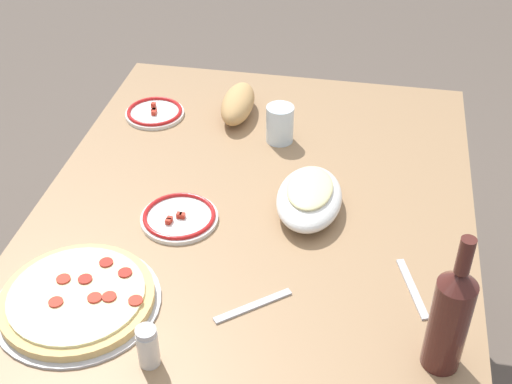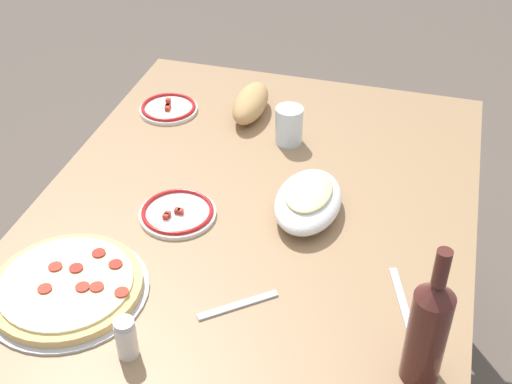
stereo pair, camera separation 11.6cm
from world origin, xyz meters
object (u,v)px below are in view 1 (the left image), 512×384
(baked_pasta_dish, at_px, (309,196))
(water_glass, at_px, (280,124))
(side_plate_near, at_px, (155,112))
(pepperoni_pizza, at_px, (77,299))
(spice_shaker, at_px, (148,346))
(wine_bottle, at_px, (450,317))
(side_plate_far, at_px, (179,217))
(dining_table, at_px, (256,239))
(bread_loaf, at_px, (238,104))

(baked_pasta_dish, bearing_deg, water_glass, 21.91)
(baked_pasta_dish, height_order, side_plate_near, baked_pasta_dish)
(pepperoni_pizza, distance_m, spice_shaker, 0.22)
(wine_bottle, height_order, side_plate_far, wine_bottle)
(pepperoni_pizza, xyz_separation_m, baked_pasta_dish, (0.38, -0.41, 0.03))
(side_plate_near, relative_size, spice_shaker, 1.90)
(wine_bottle, bearing_deg, water_glass, 30.73)
(dining_table, bearing_deg, wine_bottle, -134.09)
(dining_table, xyz_separation_m, pepperoni_pizza, (-0.39, 0.29, 0.13))
(dining_table, xyz_separation_m, wine_bottle, (-0.40, -0.42, 0.24))
(bread_loaf, bearing_deg, pepperoni_pizza, 167.89)
(side_plate_near, bearing_deg, water_glass, -99.72)
(baked_pasta_dish, relative_size, side_plate_near, 1.45)
(spice_shaker, bearing_deg, dining_table, -11.63)
(dining_table, height_order, baked_pasta_dish, baked_pasta_dish)
(side_plate_far, bearing_deg, water_glass, -24.78)
(side_plate_near, distance_m, bread_loaf, 0.24)
(wine_bottle, relative_size, spice_shaker, 3.40)
(pepperoni_pizza, height_order, side_plate_near, pepperoni_pizza)
(dining_table, relative_size, water_glass, 12.60)
(dining_table, relative_size, bread_loaf, 6.25)
(wine_bottle, height_order, water_glass, wine_bottle)
(bread_loaf, relative_size, spice_shaker, 2.35)
(wine_bottle, distance_m, bread_loaf, 0.95)
(side_plate_near, bearing_deg, bread_loaf, -79.89)
(baked_pasta_dish, distance_m, side_plate_near, 0.59)
(side_plate_far, bearing_deg, wine_bottle, -117.90)
(wine_bottle, distance_m, spice_shaker, 0.53)
(water_glass, bearing_deg, bread_loaf, 52.34)
(bread_loaf, distance_m, spice_shaker, 0.88)
(wine_bottle, distance_m, water_glass, 0.79)
(dining_table, distance_m, water_glass, 0.32)
(dining_table, xyz_separation_m, side_plate_near, (0.34, 0.35, 0.13))
(water_glass, relative_size, side_plate_near, 0.61)
(wine_bottle, height_order, side_plate_near, wine_bottle)
(pepperoni_pizza, bearing_deg, side_plate_near, 5.27)
(dining_table, height_order, bread_loaf, bread_loaf)
(pepperoni_pizza, relative_size, wine_bottle, 1.11)
(baked_pasta_dish, relative_size, side_plate_far, 1.35)
(dining_table, xyz_separation_m, side_plate_far, (-0.10, 0.16, 0.13))
(pepperoni_pizza, relative_size, side_plate_far, 1.85)
(side_plate_near, height_order, bread_loaf, bread_loaf)
(dining_table, height_order, side_plate_near, side_plate_near)
(pepperoni_pizza, distance_m, bread_loaf, 0.79)
(dining_table, distance_m, wine_bottle, 0.62)
(side_plate_near, relative_size, side_plate_far, 0.93)
(pepperoni_pizza, height_order, water_glass, water_glass)
(pepperoni_pizza, distance_m, wine_bottle, 0.71)
(pepperoni_pizza, bearing_deg, water_glass, -24.30)
(pepperoni_pizza, distance_m, water_glass, 0.73)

